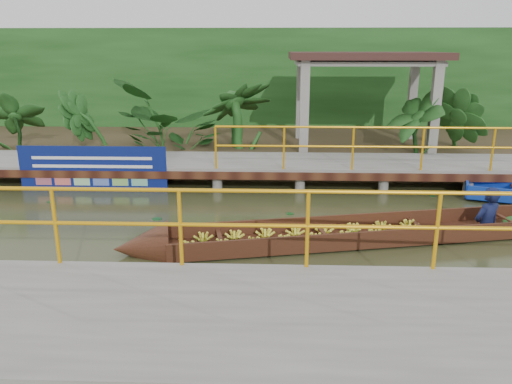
{
  "coord_description": "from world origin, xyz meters",
  "views": [
    {
      "loc": [
        0.37,
        -8.92,
        3.35
      ],
      "look_at": [
        0.02,
        0.5,
        0.6
      ],
      "focal_mm": 35.0,
      "sensor_mm": 36.0,
      "label": 1
    }
  ],
  "objects": [
    {
      "name": "pavilion",
      "position": [
        3.0,
        6.3,
        2.82
      ],
      "size": [
        4.4,
        3.0,
        3.0
      ],
      "color": "slate",
      "rests_on": "ground"
    },
    {
      "name": "tropical_plants",
      "position": [
        -0.89,
        5.3,
        1.45
      ],
      "size": [
        14.6,
        1.6,
        1.99
      ],
      "color": "#173E14",
      "rests_on": "ground"
    },
    {
      "name": "near_dock",
      "position": [
        1.0,
        -4.2,
        0.3
      ],
      "size": [
        18.0,
        2.4,
        1.73
      ],
      "color": "slate",
      "rests_on": "ground"
    },
    {
      "name": "vendor_boat",
      "position": [
        2.4,
        -0.37,
        0.22
      ],
      "size": [
        9.01,
        2.73,
        1.97
      ],
      "rotation": [
        0.0,
        0.0,
        0.21
      ],
      "color": "#381E0F",
      "rests_on": "ground"
    },
    {
      "name": "far_dock",
      "position": [
        0.02,
        3.43,
        0.48
      ],
      "size": [
        16.0,
        2.06,
        1.66
      ],
      "color": "slate",
      "rests_on": "ground"
    },
    {
      "name": "blue_banner",
      "position": [
        -3.95,
        2.48,
        0.56
      ],
      "size": [
        3.55,
        0.04,
        1.11
      ],
      "color": "navy",
      "rests_on": "ground"
    },
    {
      "name": "foliage_backdrop",
      "position": [
        0.0,
        10.0,
        2.0
      ],
      "size": [
        30.0,
        0.8,
        4.0
      ],
      "primitive_type": "cube",
      "color": "#173E14",
      "rests_on": "ground"
    },
    {
      "name": "land_strip",
      "position": [
        0.0,
        7.5,
        0.23
      ],
      "size": [
        30.0,
        8.0,
        0.45
      ],
      "primitive_type": "cube",
      "color": "#372B1B",
      "rests_on": "ground"
    },
    {
      "name": "ground",
      "position": [
        0.0,
        0.0,
        0.0
      ],
      "size": [
        80.0,
        80.0,
        0.0
      ],
      "primitive_type": "plane",
      "color": "#31341A",
      "rests_on": "ground"
    }
  ]
}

